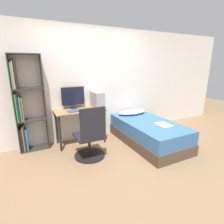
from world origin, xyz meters
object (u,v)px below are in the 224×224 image
at_px(office_chair, 90,140).
at_px(pc_tower, 97,100).
at_px(bed, 148,132).
at_px(keyboard, 77,111).
at_px(bookshelf, 24,108).
at_px(monitor, 73,97).

bearing_deg(office_chair, pc_tower, 59.32).
relative_size(office_chair, bed, 0.55).
relative_size(office_chair, pc_tower, 2.43).
bearing_deg(keyboard, bookshelf, 166.31).
distance_m(office_chair, bed, 1.37).
bearing_deg(bed, keyboard, 158.49).
bearing_deg(keyboard, office_chair, -84.60).
height_order(bookshelf, pc_tower, bookshelf).
bearing_deg(monitor, keyboard, -90.34).
bearing_deg(keyboard, pc_tower, 14.58).
xyz_separation_m(office_chair, pc_tower, (0.45, 0.75, 0.57)).
bearing_deg(pc_tower, bed, -37.15).
xyz_separation_m(office_chair, bed, (1.36, 0.06, -0.13)).
bearing_deg(office_chair, bookshelf, 139.92).
distance_m(bed, monitor, 1.81).
relative_size(bed, monitor, 3.71).
distance_m(bookshelf, pc_tower, 1.47).
relative_size(bookshelf, keyboard, 5.18).
distance_m(bookshelf, keyboard, 0.99).
bearing_deg(bookshelf, office_chair, -40.08).
xyz_separation_m(bookshelf, bed, (2.38, -0.79, -0.64)).
relative_size(monitor, pc_tower, 1.19).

